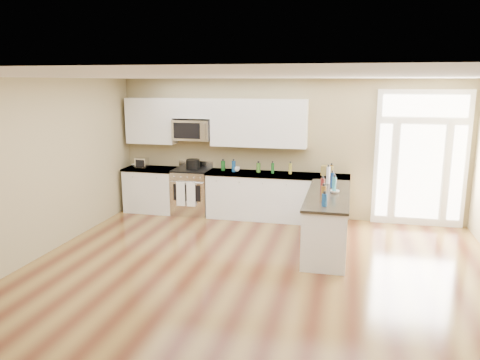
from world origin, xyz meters
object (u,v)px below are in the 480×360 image
object	(u,v)px
peninsula_cabinet	(327,223)
toaster_oven	(142,163)
stockpot	(193,164)
kitchen_range	(192,191)

from	to	relation	value
peninsula_cabinet	toaster_oven	distance (m)	4.28
peninsula_cabinet	stockpot	distance (m)	3.29
peninsula_cabinet	toaster_oven	xyz separation A→B (m)	(-3.99, 1.44, 0.61)
peninsula_cabinet	stockpot	world-z (taller)	stockpot
peninsula_cabinet	kitchen_range	bearing A→B (deg)	153.31
toaster_oven	stockpot	bearing A→B (deg)	4.73
peninsula_cabinet	kitchen_range	size ratio (longest dim) A/B	2.15
stockpot	toaster_oven	distance (m)	1.13
kitchen_range	stockpot	xyz separation A→B (m)	(0.02, 0.04, 0.58)
stockpot	toaster_oven	xyz separation A→B (m)	(-1.13, -0.05, -0.01)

